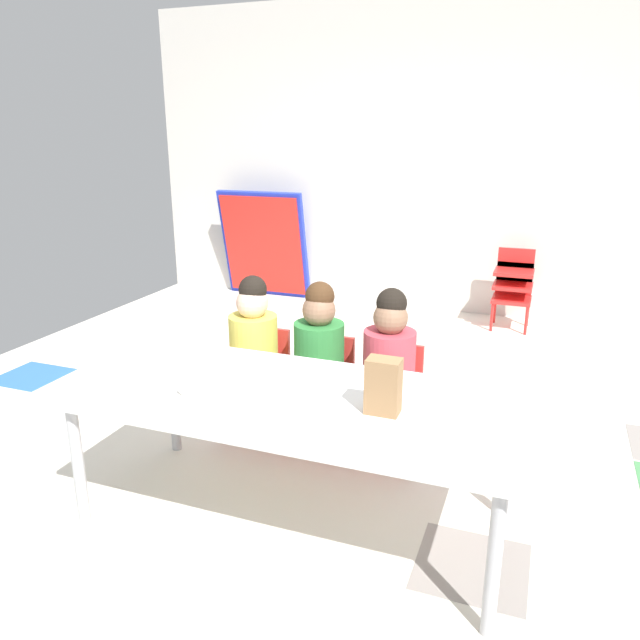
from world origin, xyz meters
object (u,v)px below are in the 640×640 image
object	(u,v)px
paper_bag_brown	(383,386)
paper_plate_near_edge	(190,393)
seated_child_middle_seat	(319,351)
seated_child_near_camera	(254,343)
paper_plate_center_table	(198,365)
donut_powdered_on_plate	(190,389)
craft_table	(296,404)
seated_child_far_right	(389,361)
kid_chair_red_stack	(513,283)
folded_activity_table	(264,245)

from	to	relation	value
paper_bag_brown	paper_plate_near_edge	distance (m)	0.81
seated_child_middle_seat	paper_plate_near_edge	xyz separation A→B (m)	(-0.27, -0.79, 0.06)
seated_child_near_camera	paper_plate_center_table	world-z (taller)	seated_child_near_camera
donut_powdered_on_plate	seated_child_middle_seat	bearing A→B (deg)	70.99
craft_table	paper_bag_brown	distance (m)	0.41
paper_bag_brown	donut_powdered_on_plate	xyz separation A→B (m)	(-0.79, -0.11, -0.09)
paper_plate_near_edge	donut_powdered_on_plate	bearing A→B (deg)	0.00
craft_table	seated_child_far_right	distance (m)	0.68
seated_child_far_right	paper_bag_brown	distance (m)	0.71
seated_child_near_camera	paper_bag_brown	xyz separation A→B (m)	(0.89, -0.68, 0.16)
kid_chair_red_stack	paper_bag_brown	xyz separation A→B (m)	(-0.29, -3.25, 0.32)
folded_activity_table	paper_plate_near_edge	xyz separation A→B (m)	(1.36, -3.53, 0.07)
seated_child_near_camera	seated_child_far_right	world-z (taller)	same
paper_bag_brown	kid_chair_red_stack	bearing A→B (deg)	84.98
folded_activity_table	paper_plate_near_edge	distance (m)	3.79
craft_table	paper_plate_near_edge	bearing A→B (deg)	-160.25
folded_activity_table	donut_powdered_on_plate	xyz separation A→B (m)	(1.36, -3.53, 0.09)
craft_table	seated_child_near_camera	distance (m)	0.82
seated_child_far_right	kid_chair_red_stack	bearing A→B (deg)	80.46
seated_child_near_camera	donut_powdered_on_plate	distance (m)	0.80
seated_child_middle_seat	donut_powdered_on_plate	distance (m)	0.84
folded_activity_table	paper_plate_center_table	xyz separation A→B (m)	(1.23, -3.25, 0.07)
folded_activity_table	paper_plate_near_edge	bearing A→B (deg)	-68.88
donut_powdered_on_plate	paper_bag_brown	bearing A→B (deg)	7.99
seated_child_near_camera	folded_activity_table	xyz separation A→B (m)	(-1.26, 2.74, -0.02)
craft_table	seated_child_near_camera	size ratio (longest dim) A/B	2.04
paper_plate_near_edge	paper_plate_center_table	size ratio (longest dim) A/B	1.00
paper_plate_near_edge	paper_bag_brown	bearing A→B (deg)	7.99
craft_table	paper_plate_near_edge	size ratio (longest dim) A/B	10.38
seated_child_middle_seat	paper_plate_center_table	world-z (taller)	seated_child_middle_seat
craft_table	seated_child_near_camera	xyz separation A→B (m)	(-0.51, 0.64, -0.01)
paper_bag_brown	paper_plate_near_edge	bearing A→B (deg)	-172.01
seated_child_far_right	paper_plate_near_edge	bearing A→B (deg)	-129.22
craft_table	donut_powdered_on_plate	bearing A→B (deg)	-160.25
craft_table	paper_plate_center_table	xyz separation A→B (m)	(-0.54, 0.13, 0.05)
craft_table	kid_chair_red_stack	world-z (taller)	kid_chair_red_stack
seated_child_middle_seat	folded_activity_table	distance (m)	3.19
seated_child_far_right	craft_table	bearing A→B (deg)	-109.94
paper_plate_near_edge	craft_table	bearing A→B (deg)	19.75
kid_chair_red_stack	paper_bag_brown	size ratio (longest dim) A/B	3.09
paper_plate_near_edge	seated_child_middle_seat	bearing A→B (deg)	70.99
seated_child_near_camera	paper_bag_brown	bearing A→B (deg)	-37.29
seated_child_far_right	paper_bag_brown	world-z (taller)	seated_child_far_right
folded_activity_table	seated_child_near_camera	bearing A→B (deg)	-65.25
seated_child_far_right	donut_powdered_on_plate	distance (m)	1.02
paper_plate_center_table	paper_plate_near_edge	bearing A→B (deg)	-64.91
craft_table	kid_chair_red_stack	size ratio (longest dim) A/B	2.75
seated_child_near_camera	donut_powdered_on_plate	size ratio (longest dim) A/B	9.30
craft_table	paper_plate_near_edge	world-z (taller)	paper_plate_near_edge
paper_plate_center_table	seated_child_middle_seat	bearing A→B (deg)	51.64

